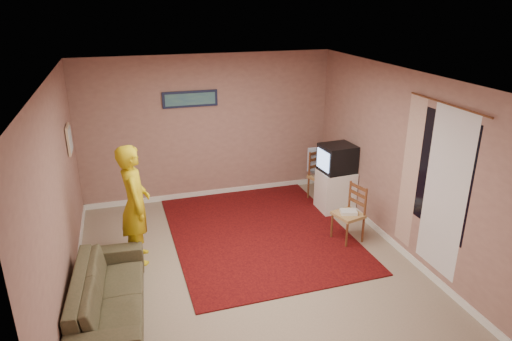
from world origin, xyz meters
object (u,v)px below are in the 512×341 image
object	(u,v)px
crt_tv	(337,158)
chair_a	(322,171)
chair_b	(349,208)
tv_cabinet	(335,190)
sofa	(109,294)
person	(135,204)

from	to	relation	value
crt_tv	chair_a	distance (m)	0.61
crt_tv	chair_b	distance (m)	1.15
chair_a	tv_cabinet	bearing A→B (deg)	-103.74
crt_tv	chair_a	size ratio (longest dim) A/B	1.14
crt_tv	chair_a	xyz separation A→B (m)	(-0.04, 0.46, -0.40)
chair_a	sofa	bearing A→B (deg)	-167.14
chair_b	person	world-z (taller)	person
chair_a	sofa	size ratio (longest dim) A/B	0.26
tv_cabinet	chair_b	bearing A→B (deg)	-105.71
chair_b	tv_cabinet	bearing A→B (deg)	149.92
tv_cabinet	sofa	xyz separation A→B (m)	(-3.75, -1.84, -0.07)
crt_tv	person	world-z (taller)	person
sofa	crt_tv	bearing A→B (deg)	-60.20
chair_b	crt_tv	bearing A→B (deg)	150.20
crt_tv	person	xyz separation A→B (m)	(-3.34, -0.68, -0.10)
tv_cabinet	chair_a	bearing A→B (deg)	95.18
chair_a	crt_tv	bearing A→B (deg)	-104.43
chair_a	sofa	world-z (taller)	chair_a
crt_tv	chair_b	xyz separation A→B (m)	(-0.29, -1.03, -0.41)
person	tv_cabinet	bearing A→B (deg)	-79.49
tv_cabinet	crt_tv	size ratio (longest dim) A/B	1.23
crt_tv	person	size ratio (longest dim) A/B	0.34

